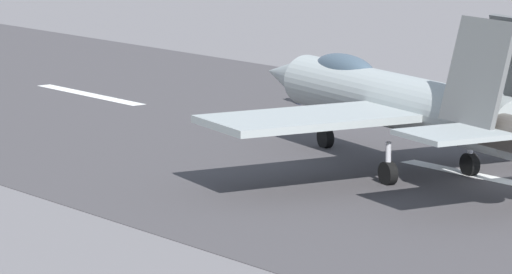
# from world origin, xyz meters

# --- Properties ---
(ground_plane) EXTENTS (400.00, 400.00, 0.00)m
(ground_plane) POSITION_xyz_m (0.00, 0.00, 0.00)
(ground_plane) COLOR slate
(runway_strip) EXTENTS (240.00, 26.00, 0.02)m
(runway_strip) POSITION_xyz_m (-0.02, 0.00, 0.01)
(runway_strip) COLOR #423F42
(runway_strip) RESTS_ON ground
(fighter_jet) EXTENTS (17.42, 15.13, 5.60)m
(fighter_jet) POSITION_xyz_m (2.98, 1.39, 2.40)
(fighter_jet) COLOR #99A1A1
(fighter_jet) RESTS_ON ground
(crew_person) EXTENTS (0.60, 0.48, 1.73)m
(crew_person) POSITION_xyz_m (16.27, -5.62, 0.87)
(crew_person) COLOR #1E2338
(crew_person) RESTS_ON ground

